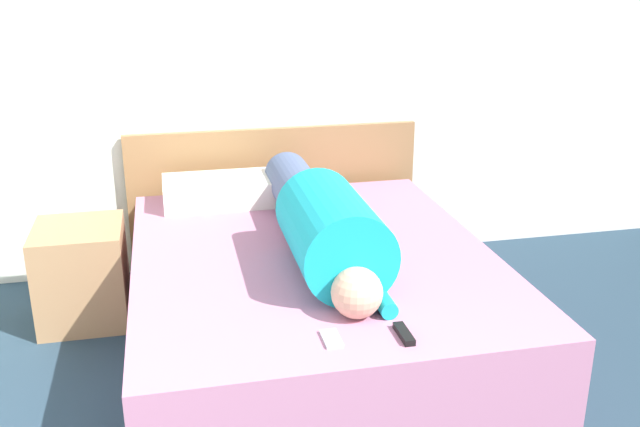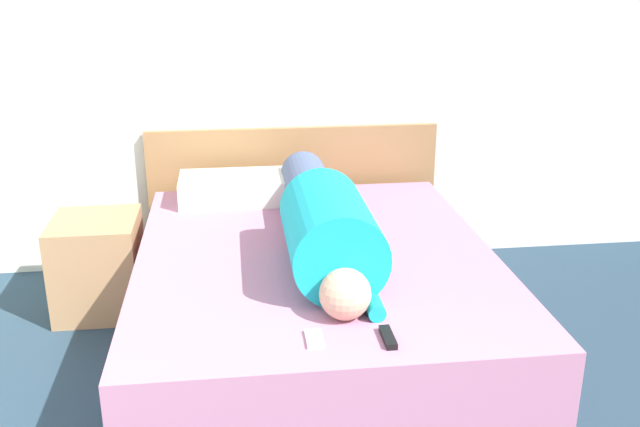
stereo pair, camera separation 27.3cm
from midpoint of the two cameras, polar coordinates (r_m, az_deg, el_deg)
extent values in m
cube|color=silver|center=(4.40, 1.39, 12.34)|extent=(5.27, 0.06, 2.60)
cube|color=#B2708E|center=(3.51, 1.92, -7.24)|extent=(1.68, 2.08, 0.55)
cube|color=olive|center=(4.51, -0.37, 1.35)|extent=(1.80, 0.04, 0.89)
cube|color=#A37A51|center=(4.09, -15.52, -4.02)|extent=(0.46, 0.49, 0.53)
sphere|color=tan|center=(2.76, 4.87, -6.49)|extent=(0.20, 0.20, 0.20)
cylinder|color=#149EAD|center=(3.09, 3.38, -1.62)|extent=(0.39, 0.69, 0.39)
cylinder|color=#47567A|center=(3.82, 1.30, 1.55)|extent=(0.26, 0.82, 0.26)
cylinder|color=#149EAD|center=(2.86, 6.96, -7.10)|extent=(0.07, 0.22, 0.07)
cube|color=silver|center=(4.11, -5.08, 2.01)|extent=(0.61, 0.36, 0.15)
cube|color=black|center=(2.67, 8.43, -9.84)|extent=(0.04, 0.15, 0.02)
cube|color=#B2B7BC|center=(2.64, 2.54, -10.05)|extent=(0.06, 0.13, 0.01)
camera|label=1|loc=(0.14, -87.53, 0.88)|focal=40.00mm
camera|label=2|loc=(0.14, 92.47, -0.88)|focal=40.00mm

